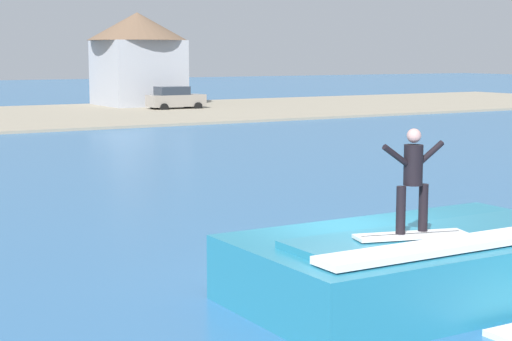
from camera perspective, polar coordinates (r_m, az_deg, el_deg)
The scene contains 6 objects.
ground_plane at distance 16.47m, azimuth 5.78°, elevation -7.54°, with size 260.00×260.00×0.00m, color #30669A.
wave_crest at distance 15.59m, azimuth 10.91°, elevation -6.18°, with size 6.59×3.77×1.31m.
surfboard at distance 14.52m, azimuth 10.30°, elevation -4.28°, with size 1.98×0.95×0.06m.
surfer at distance 14.43m, azimuth 10.46°, elevation -0.27°, with size 1.30×0.32×1.75m.
car_far_shore at distance 65.98m, azimuth -5.44°, elevation 4.83°, with size 4.38×2.08×1.86m.
house_gabled_white at distance 70.95m, azimuth -7.92°, elevation 7.71°, with size 8.21×8.21×7.68m.
Camera 1 is at (-9.47, -12.75, 4.35)m, focal length 59.81 mm.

